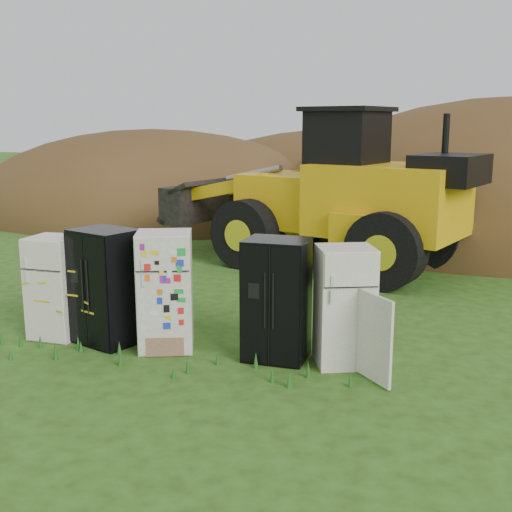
{
  "coord_description": "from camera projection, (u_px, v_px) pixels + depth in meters",
  "views": [
    {
      "loc": [
        3.39,
        -9.23,
        3.58
      ],
      "look_at": [
        0.46,
        2.0,
        1.16
      ],
      "focal_mm": 45.0,
      "sensor_mm": 36.0,
      "label": 1
    }
  ],
  "objects": [
    {
      "name": "dirt_mound_left",
      "position": [
        154.0,
        214.0,
        25.61
      ],
      "size": [
        15.45,
        11.59,
        6.67
      ],
      "primitive_type": "ellipsoid",
      "color": "#473017",
      "rests_on": "ground"
    },
    {
      "name": "dirt_mound_back",
      "position": [
        357.0,
        209.0,
        27.12
      ],
      "size": [
        17.88,
        11.92,
        6.75
      ],
      "primitive_type": "ellipsoid",
      "color": "#473017",
      "rests_on": "ground"
    },
    {
      "name": "fridge_open_door",
      "position": [
        344.0,
        306.0,
        9.54
      ],
      "size": [
        1.02,
        0.98,
        1.79
      ],
      "primitive_type": null,
      "rotation": [
        0.0,
        0.0,
        0.35
      ],
      "color": "white",
      "rests_on": "ground"
    },
    {
      "name": "fridge_black_right",
      "position": [
        277.0,
        300.0,
        9.76
      ],
      "size": [
        0.97,
        0.82,
        1.87
      ],
      "primitive_type": null,
      "rotation": [
        0.0,
        0.0,
        -0.05
      ],
      "color": "black",
      "rests_on": "ground"
    },
    {
      "name": "fridge_sticker",
      "position": [
        165.0,
        291.0,
        10.19
      ],
      "size": [
        1.05,
        1.01,
        1.9
      ],
      "primitive_type": null,
      "rotation": [
        0.0,
        0.0,
        0.32
      ],
      "color": "silver",
      "rests_on": "ground"
    },
    {
      "name": "fridge_leftmost",
      "position": [
        56.0,
        287.0,
        10.78
      ],
      "size": [
        0.79,
        0.76,
        1.73
      ],
      "primitive_type": null,
      "rotation": [
        0.0,
        0.0,
        -0.04
      ],
      "color": "white",
      "rests_on": "ground"
    },
    {
      "name": "ground",
      "position": [
        197.0,
        349.0,
        10.31
      ],
      "size": [
        120.0,
        120.0,
        0.0
      ],
      "primitive_type": "plane",
      "color": "#284412",
      "rests_on": "ground"
    },
    {
      "name": "wheel_loader",
      "position": [
        311.0,
        187.0,
        16.17
      ],
      "size": [
        8.79,
        5.93,
        3.94
      ],
      "primitive_type": null,
      "rotation": [
        0.0,
        0.0,
        -0.35
      ],
      "color": "gold",
      "rests_on": "ground"
    },
    {
      "name": "fridge_black_side",
      "position": [
        106.0,
        287.0,
        10.48
      ],
      "size": [
        1.21,
        1.09,
        1.9
      ],
      "primitive_type": null,
      "rotation": [
        0.0,
        0.0,
        -0.38
      ],
      "color": "black",
      "rests_on": "ground"
    }
  ]
}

